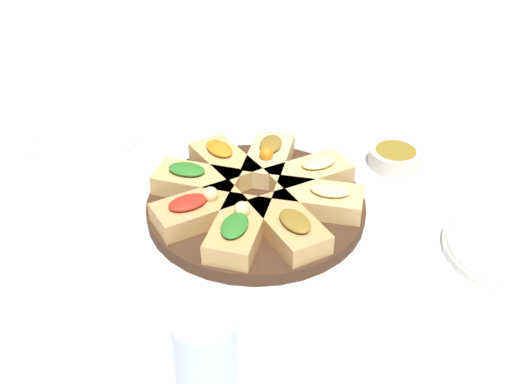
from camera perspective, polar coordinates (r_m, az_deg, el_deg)
The scene contains 14 objects.
ground_plane at distance 0.90m, azimuth -0.00°, elevation -1.84°, with size 3.00×3.00×0.00m, color silver.
serving_board at distance 0.90m, azimuth -0.00°, elevation -1.31°, with size 0.33×0.33×0.02m, color #422819.
focaccia_slice_0 at distance 0.91m, azimuth -5.69°, elevation 1.05°, with size 0.14×0.10×0.04m.
focaccia_slice_1 at distance 0.85m, azimuth -5.49°, elevation -1.65°, with size 0.11×0.14×0.05m.
focaccia_slice_2 at distance 0.81m, azimuth -1.71°, elevation -3.53°, with size 0.10×0.14×0.05m.
focaccia_slice_3 at distance 0.82m, azimuth 3.15°, elevation -3.24°, with size 0.14×0.11×0.04m.
focaccia_slice_4 at distance 0.87m, azimuth 6.05°, elevation -0.68°, with size 0.14×0.11×0.04m.
focaccia_slice_5 at distance 0.92m, azimuth 5.15°, elevation 1.67°, with size 0.11×0.14×0.04m.
focaccia_slice_6 at distance 0.96m, azimuth 1.22°, elevation 3.25°, with size 0.11×0.14×0.05m.
focaccia_slice_7 at distance 0.95m, azimuth -3.04°, elevation 2.83°, with size 0.14×0.11×0.04m.
plate_right at distance 1.11m, azimuth -16.12°, elevation 4.83°, with size 0.19×0.19×0.02m.
water_glass at distance 0.65m, azimuth -4.84°, elevation -14.66°, with size 0.07×0.07×0.09m, color silver.
napkin_stack at distance 1.14m, azimuth 11.32°, elevation 6.09°, with size 0.10×0.09×0.01m, color white.
dipping_bowl at distance 1.03m, azimuth 13.08°, elevation 3.26°, with size 0.09×0.09×0.03m.
Camera 1 is at (-0.41, 0.60, 0.54)m, focal length 42.00 mm.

